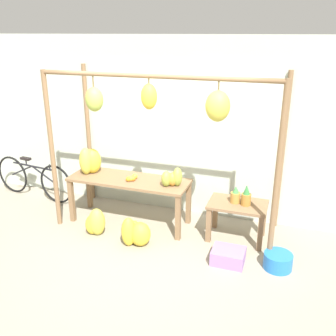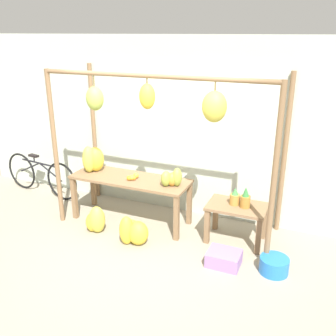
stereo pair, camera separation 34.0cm
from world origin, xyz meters
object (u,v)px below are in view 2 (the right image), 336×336
at_px(blue_bucket, 274,265).
at_px(papaya_pile, 172,178).
at_px(orange_pile, 132,177).
at_px(parked_bicycle, 41,175).
at_px(banana_pile_on_table, 93,160).
at_px(banana_pile_ground_left, 96,220).
at_px(pineapple_cluster, 242,198).
at_px(fruit_crate_white, 224,258).
at_px(banana_pile_ground_right, 133,232).

relative_size(blue_bucket, papaya_pile, 1.22).
xyz_separation_m(orange_pile, papaya_pile, (0.65, 0.01, 0.08)).
relative_size(orange_pile, parked_bicycle, 0.12).
bearing_deg(orange_pile, banana_pile_on_table, 174.01).
bearing_deg(blue_bucket, banana_pile_ground_left, -179.79).
relative_size(pineapple_cluster, papaya_pile, 1.00).
bearing_deg(banana_pile_on_table, orange_pile, -5.99).
height_order(orange_pile, banana_pile_ground_left, orange_pile).
bearing_deg(orange_pile, blue_bucket, -11.82).
bearing_deg(blue_bucket, pineapple_cluster, 135.46).
bearing_deg(banana_pile_on_table, fruit_crate_white, -14.95).
bearing_deg(blue_bucket, fruit_crate_white, -172.22).
distance_m(banana_pile_ground_right, parked_bicycle, 2.54).
xyz_separation_m(pineapple_cluster, blue_bucket, (0.57, -0.56, -0.57)).
distance_m(pineapple_cluster, fruit_crate_white, 0.87).
xyz_separation_m(parked_bicycle, papaya_pile, (2.73, -0.33, 0.49)).
height_order(banana_pile_on_table, parked_bicycle, banana_pile_on_table).
bearing_deg(fruit_crate_white, banana_pile_ground_left, 177.85).
bearing_deg(banana_pile_ground_right, banana_pile_on_table, 148.82).
xyz_separation_m(fruit_crate_white, parked_bicycle, (-3.69, 0.89, 0.27)).
height_order(orange_pile, blue_bucket, orange_pile).
height_order(banana_pile_ground_right, blue_bucket, banana_pile_ground_right).
height_order(banana_pile_ground_left, blue_bucket, banana_pile_ground_left).
xyz_separation_m(banana_pile_ground_left, banana_pile_ground_right, (0.67, -0.07, -0.00)).
bearing_deg(parked_bicycle, papaya_pile, -6.98).
bearing_deg(blue_bucket, orange_pile, 168.18).
bearing_deg(papaya_pile, fruit_crate_white, -30.29).
distance_m(pineapple_cluster, papaya_pile, 1.02).
xyz_separation_m(banana_pile_on_table, blue_bucket, (2.96, -0.54, -0.82)).
height_order(orange_pile, fruit_crate_white, orange_pile).
distance_m(pineapple_cluster, parked_bicycle, 3.75).
height_order(orange_pile, papaya_pile, papaya_pile).
xyz_separation_m(fruit_crate_white, papaya_pile, (-0.95, 0.56, 0.76)).
distance_m(orange_pile, fruit_crate_white, 1.82).
xyz_separation_m(banana_pile_on_table, papaya_pile, (1.39, -0.07, -0.07)).
height_order(blue_bucket, parked_bicycle, parked_bicycle).
relative_size(blue_bucket, parked_bicycle, 0.21).
bearing_deg(parked_bicycle, banana_pile_ground_left, -25.67).
relative_size(pineapple_cluster, banana_pile_ground_right, 0.66).
xyz_separation_m(pineapple_cluster, banana_pile_ground_left, (-2.03, -0.57, -0.48)).
relative_size(banana_pile_ground_left, banana_pile_ground_right, 0.94).
bearing_deg(blue_bucket, banana_pile_on_table, 169.63).
bearing_deg(banana_pile_ground_right, blue_bucket, 2.44).
height_order(pineapple_cluster, blue_bucket, pineapple_cluster).
relative_size(parked_bicycle, papaya_pile, 5.86).
relative_size(pineapple_cluster, parked_bicycle, 0.17).
bearing_deg(pineapple_cluster, papaya_pile, -174.89).
bearing_deg(fruit_crate_white, orange_pile, 161.08).
bearing_deg(banana_pile_ground_left, pineapple_cluster, 15.69).
distance_m(banana_pile_ground_left, fruit_crate_white, 1.99).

